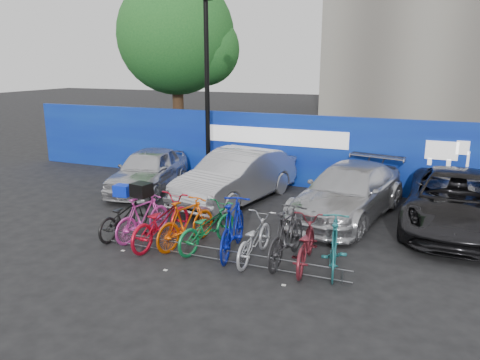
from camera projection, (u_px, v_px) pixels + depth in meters
The scene contains 21 objects.
ground at pixel (230, 251), 10.38m from camera, with size 100.00×100.00×0.00m, color black.
hoarding at pixel (303, 151), 15.44m from camera, with size 22.00×0.18×2.40m.
tree at pixel (181, 38), 20.64m from camera, with size 5.40×5.20×7.80m.
lamppost at pixel (207, 86), 15.59m from camera, with size 0.25×0.50×6.11m.
bike_rack at pixel (218, 254), 9.80m from camera, with size 5.60×0.03×0.30m.
car_0 at pixel (148, 170), 15.10m from camera, with size 1.62×4.03×1.37m, color silver.
car_1 at pixel (237, 176), 13.87m from camera, with size 1.63×4.67×1.54m, color #ACACB0.
car_2 at pixel (349, 192), 12.49m from camera, with size 1.96×4.81×1.40m, color #B0B1B5.
car_3 at pixel (456, 201), 11.61m from camera, with size 2.37×5.14×1.43m, color black.
bike_0 at pixel (124, 215), 11.25m from camera, with size 0.65×1.86×0.98m, color black.
bike_1 at pixel (143, 217), 11.01m from camera, with size 0.49×1.74×1.05m, color #D53CA8.
bike_2 at pixel (161, 222), 10.64m from camera, with size 0.73×2.09×1.10m, color red.
bike_3 at pixel (186, 223), 10.55m from camera, with size 0.52×1.85×1.11m, color #E15107.
bike_4 at pixel (207, 227), 10.43m from camera, with size 0.66×1.90×1.00m, color #127E3E.
bike_5 at pixel (233, 227), 10.10m from camera, with size 0.58×2.04×1.23m, color #09199D.
bike_6 at pixel (254, 238), 9.84m from camera, with size 0.63×1.80×0.95m, color #AFB1B6.
bike_7 at pixel (287, 235), 9.70m from camera, with size 0.55×1.96×1.18m, color #29282B.
bike_8 at pixel (305, 244), 9.49m from camera, with size 0.66×1.90×1.00m, color maroon.
bike_9 at pixel (334, 245), 9.27m from camera, with size 0.53×1.86×1.12m, color #1F6B70.
cargo_crate at pixel (123, 191), 11.09m from camera, with size 0.38×0.29×0.27m, color #0823CC.
cargo_topcase at pixel (141, 190), 10.84m from camera, with size 0.42×0.38×0.31m, color black.
Camera 1 is at (3.94, -8.83, 4.10)m, focal length 35.00 mm.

